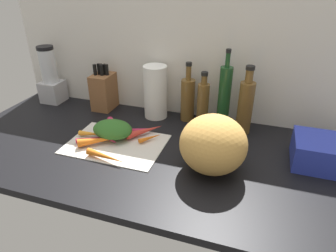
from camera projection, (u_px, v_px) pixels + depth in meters
ground_plane at (146, 150)px, 127.11cm from camera, size 170.00×80.00×3.00cm
wall_back at (174, 54)px, 144.48cm from camera, size 170.00×3.00×60.00cm
cutting_board at (116, 144)px, 128.24cm from camera, size 40.79×28.78×0.80cm
carrot_0 at (93, 134)px, 132.56cm from camera, size 12.53×4.44×2.34cm
carrot_1 at (145, 131)px, 133.85cm from camera, size 14.00×15.71×3.41cm
carrot_2 at (105, 157)px, 116.34cm from camera, size 17.42×5.39×2.82cm
carrot_3 at (116, 126)px, 138.49cm from camera, size 13.37×11.94×3.06cm
carrot_4 at (107, 138)px, 128.78cm from camera, size 13.88×8.90×3.24cm
carrot_5 at (96, 139)px, 128.99cm from camera, size 15.02×10.70×2.25cm
carrot_6 at (123, 128)px, 136.85cm from camera, size 17.82×7.54×2.93cm
carrot_7 at (99, 140)px, 126.47cm from camera, size 16.86×12.95×3.56cm
carrot_8 at (122, 137)px, 130.30cm from camera, size 13.37×8.24×2.38cm
carrot_9 at (149, 138)px, 129.98cm from camera, size 8.51×9.71×2.04cm
carrot_10 at (138, 130)px, 134.61cm from camera, size 14.25×10.67×3.18cm
carrot_greens_pile at (113, 129)px, 130.86cm from camera, size 17.68×13.60×7.48cm
winter_squash at (213, 144)px, 107.76cm from camera, size 24.52×24.07×21.83cm
knife_block at (104, 91)px, 157.01cm from camera, size 9.81×13.11×24.16cm
blender_appliance at (51, 78)px, 163.64cm from camera, size 11.24×11.24×30.92cm
paper_towel_roll at (156, 92)px, 146.70cm from camera, size 11.49×11.49×26.17cm
bottle_0 at (188, 99)px, 144.60cm from camera, size 6.75×6.75×28.89cm
bottle_1 at (203, 103)px, 139.02cm from camera, size 5.51×5.51×26.36cm
bottle_2 at (224, 97)px, 135.02cm from camera, size 5.64×5.64×37.08cm
bottle_3 at (245, 106)px, 132.25cm from camera, size 6.74×6.74×31.17cm
dish_rack at (325, 153)px, 112.93cm from camera, size 23.09×18.82×10.64cm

